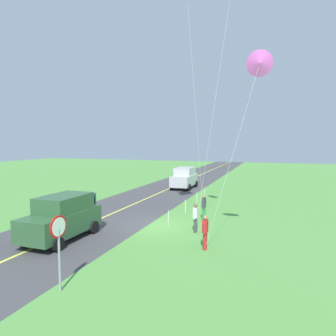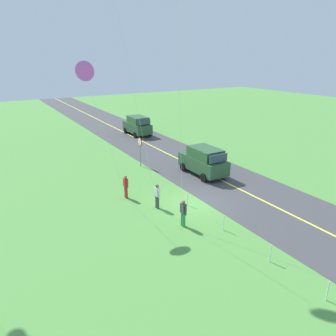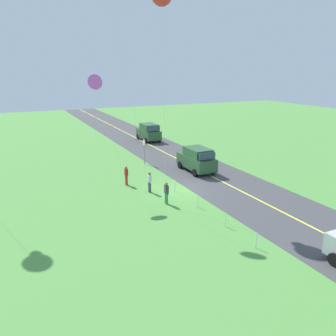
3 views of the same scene
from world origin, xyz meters
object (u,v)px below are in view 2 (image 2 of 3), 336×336
at_px(car_parked_east_far, 137,125).
at_px(person_adult_companion, 157,195).
at_px(car_suv_foreground, 204,161).
at_px(person_adult_near, 126,186).
at_px(person_child_watcher, 183,212).
at_px(kite_red_low, 85,72).
at_px(stop_sign, 140,146).

xyz_separation_m(car_parked_east_far, person_adult_companion, (-18.48, 7.44, -0.29)).
xyz_separation_m(car_suv_foreground, person_adult_near, (-1.01, 7.16, -0.29)).
relative_size(car_parked_east_far, person_child_watcher, 2.75).
height_order(car_suv_foreground, person_adult_near, car_suv_foreground).
xyz_separation_m(person_adult_near, kite_red_low, (-0.19, 2.19, 7.35)).
bearing_deg(car_suv_foreground, stop_sign, 38.43).
bearing_deg(person_adult_companion, stop_sign, -168.69).
relative_size(car_suv_foreground, person_adult_companion, 2.75).
height_order(stop_sign, person_child_watcher, stop_sign).
bearing_deg(person_adult_near, kite_red_low, 157.60).
height_order(car_parked_east_far, person_child_watcher, car_parked_east_far).
bearing_deg(person_adult_near, car_suv_foreground, -19.25).
distance_m(person_adult_companion, kite_red_low, 8.34).
xyz_separation_m(person_child_watcher, kite_red_low, (4.93, 3.42, 7.35)).
relative_size(stop_sign, person_child_watcher, 1.60).
height_order(car_parked_east_far, person_adult_near, car_parked_east_far).
height_order(person_adult_near, person_adult_companion, same).
relative_size(stop_sign, kite_red_low, 0.29).
bearing_deg(person_adult_near, car_parked_east_far, 34.86).
bearing_deg(stop_sign, kite_red_low, 133.47).
bearing_deg(stop_sign, person_adult_companion, 161.40).
bearing_deg(person_child_watcher, car_suv_foreground, 111.79).
distance_m(stop_sign, person_child_watcher, 10.83).
relative_size(car_parked_east_far, kite_red_low, 0.50).
distance_m(car_suv_foreground, kite_red_low, 11.78).
xyz_separation_m(car_suv_foreground, person_child_watcher, (-6.13, 5.94, -0.29)).
bearing_deg(person_adult_companion, person_adult_near, -126.08).
distance_m(car_parked_east_far, stop_sign, 11.75).
bearing_deg(person_adult_near, person_child_watcher, -103.82).
xyz_separation_m(person_adult_near, person_adult_companion, (-2.40, -1.07, 0.00)).
height_order(car_suv_foreground, stop_sign, stop_sign).
xyz_separation_m(car_suv_foreground, person_adult_companion, (-3.41, 6.09, -0.29)).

